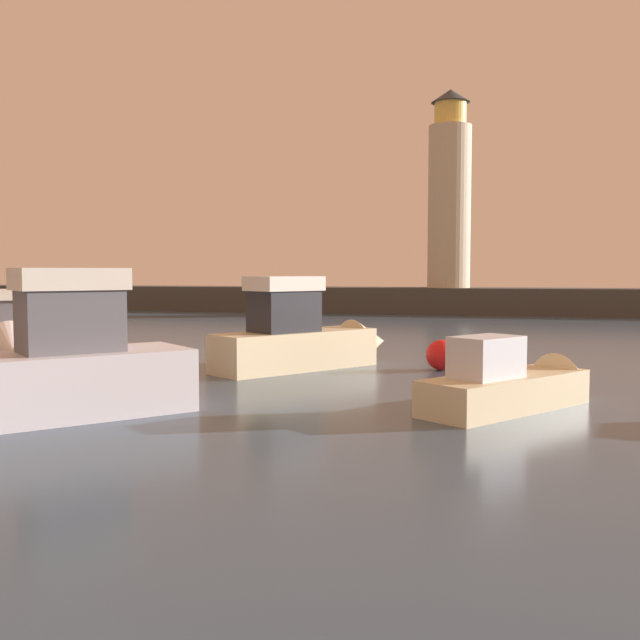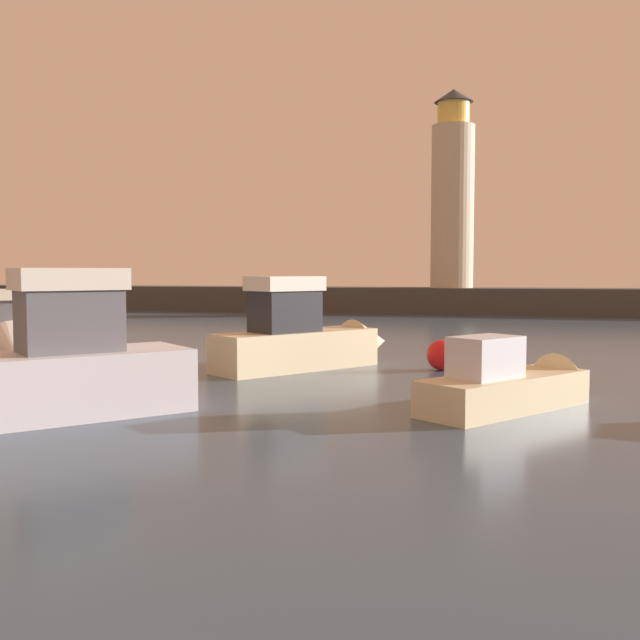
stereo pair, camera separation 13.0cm
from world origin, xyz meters
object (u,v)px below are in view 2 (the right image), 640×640
Objects in this scene: mooring_buoy at (442,355)px; motorboat_6 at (522,384)px; motorboat_2 at (8,338)px; lighthouse at (453,195)px; motorboat_4 at (309,338)px.

motorboat_6 is at bearing -68.15° from mooring_buoy.
motorboat_6 is (18.07, -4.92, -0.25)m from motorboat_2.
lighthouse reaches higher than motorboat_4.
motorboat_6 is at bearing -39.26° from motorboat_4.
lighthouse is 2.05× the size of motorboat_2.
motorboat_4 is (11.25, 0.65, 0.21)m from motorboat_2.
motorboat_4 is 4.45m from mooring_buoy.
lighthouse reaches higher than mooring_buoy.
motorboat_2 is 15.69m from mooring_buoy.
motorboat_6 is (4.59, -38.45, -8.47)m from lighthouse.
motorboat_4 is at bearing 3.31° from motorboat_2.
motorboat_2 is 11.27m from motorboat_4.
motorboat_4 is (-2.23, -32.88, -8.01)m from lighthouse.
motorboat_6 is at bearing -83.19° from lighthouse.
lighthouse is 33.58m from mooring_buoy.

